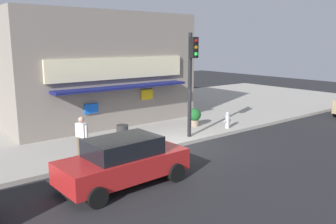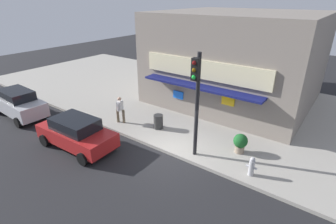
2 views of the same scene
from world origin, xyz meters
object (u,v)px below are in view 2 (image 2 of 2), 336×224
(trash_can, at_px, (158,122))
(pedestrian, at_px, (120,109))
(potted_plant_by_doorway, at_px, (240,142))
(parked_car_red, at_px, (76,133))
(fire_hydrant, at_px, (252,166))
(traffic_light, at_px, (196,93))
(parked_car_silver, at_px, (18,103))

(trash_can, xyz_separation_m, pedestrian, (-2.30, -0.75, 0.49))
(potted_plant_by_doorway, bearing_deg, parked_car_red, -149.13)
(fire_hydrant, relative_size, pedestrian, 0.54)
(traffic_light, height_order, trash_can, traffic_light)
(parked_car_red, bearing_deg, pedestrian, 90.26)
(traffic_light, relative_size, parked_car_red, 1.13)
(fire_hydrant, distance_m, potted_plant_by_doorway, 1.78)
(trash_can, bearing_deg, traffic_light, -20.95)
(traffic_light, height_order, pedestrian, traffic_light)
(fire_hydrant, xyz_separation_m, parked_car_silver, (-14.42, -2.70, 0.30))
(trash_can, bearing_deg, fire_hydrant, -10.03)
(pedestrian, relative_size, parked_car_silver, 0.36)
(fire_hydrant, height_order, pedestrian, pedestrian)
(traffic_light, bearing_deg, pedestrian, 175.36)
(traffic_light, height_order, fire_hydrant, traffic_light)
(fire_hydrant, xyz_separation_m, trash_can, (-5.87, 1.04, -0.01))
(traffic_light, relative_size, potted_plant_by_doorway, 5.02)
(parked_car_red, bearing_deg, fire_hydrant, 19.08)
(fire_hydrant, relative_size, parked_car_silver, 0.20)
(trash_can, relative_size, pedestrian, 0.51)
(parked_car_silver, bearing_deg, pedestrian, 25.55)
(traffic_light, bearing_deg, parked_car_red, -153.64)
(potted_plant_by_doorway, xyz_separation_m, parked_car_red, (-7.08, -4.23, 0.10))
(potted_plant_by_doorway, bearing_deg, fire_hydrant, -52.44)
(parked_car_silver, bearing_deg, parked_car_red, -1.15)
(traffic_light, xyz_separation_m, trash_can, (-3.10, 1.19, -2.76))
(pedestrian, xyz_separation_m, parked_car_red, (0.01, -3.11, -0.24))
(potted_plant_by_doorway, bearing_deg, parked_car_silver, -162.89)
(parked_car_red, bearing_deg, parked_car_silver, 178.85)
(potted_plant_by_doorway, relative_size, parked_car_red, 0.22)
(traffic_light, distance_m, parked_car_red, 6.52)
(trash_can, height_order, parked_car_red, parked_car_red)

